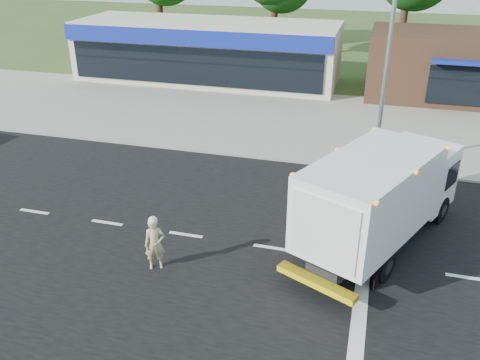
{
  "coord_description": "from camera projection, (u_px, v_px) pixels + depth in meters",
  "views": [
    {
      "loc": [
        2.78,
        -13.8,
        9.28
      ],
      "look_at": [
        -1.43,
        1.3,
        1.7
      ],
      "focal_mm": 38.0,
      "sensor_mm": 36.0,
      "label": 1
    }
  ],
  "objects": [
    {
      "name": "emergency_worker",
      "position": [
        155.0,
        243.0,
        15.33
      ],
      "size": [
        0.74,
        0.64,
        1.81
      ],
      "rotation": [
        0.0,
        0.0,
        0.46
      ],
      "color": "tan",
      "rests_on": "ground"
    },
    {
      "name": "road_asphalt",
      "position": [
        271.0,
        248.0,
        16.68
      ],
      "size": [
        60.0,
        14.0,
        0.02
      ],
      "primitive_type": "cube",
      "color": "black",
      "rests_on": "ground"
    },
    {
      "name": "parking_apron",
      "position": [
        324.0,
        116.0,
        28.82
      ],
      "size": [
        60.0,
        9.0,
        0.02
      ],
      "primitive_type": "cube",
      "color": "gray",
      "rests_on": "ground"
    },
    {
      "name": "brown_storefront",
      "position": [
        452.0,
        65.0,
        31.44
      ],
      "size": [
        10.0,
        6.7,
        4.0
      ],
      "color": "#382316",
      "rests_on": "ground"
    },
    {
      "name": "sidewalk",
      "position": [
        309.0,
        153.0,
        23.76
      ],
      "size": [
        60.0,
        2.4,
        0.12
      ],
      "primitive_type": "cube",
      "color": "gray",
      "rests_on": "ground"
    },
    {
      "name": "traffic_signal_pole",
      "position": [
        372.0,
        54.0,
        20.56
      ],
      "size": [
        3.51,
        0.25,
        8.0
      ],
      "color": "gray",
      "rests_on": "ground"
    },
    {
      "name": "retail_strip_mall",
      "position": [
        207.0,
        51.0,
        35.26
      ],
      "size": [
        18.0,
        6.2,
        4.0
      ],
      "color": "beige",
      "rests_on": "ground"
    },
    {
      "name": "ground",
      "position": [
        271.0,
        248.0,
        16.68
      ],
      "size": [
        120.0,
        120.0,
        0.0
      ],
      "primitive_type": "plane",
      "color": "#385123",
      "rests_on": "ground"
    },
    {
      "name": "ems_box_truck",
      "position": [
        382.0,
        193.0,
        15.99
      ],
      "size": [
        5.36,
        7.92,
        3.39
      ],
      "rotation": [
        0.0,
        0.0,
        1.13
      ],
      "color": "black",
      "rests_on": "ground"
    },
    {
      "name": "lane_markings",
      "position": [
        306.0,
        278.0,
        15.17
      ],
      "size": [
        55.2,
        7.0,
        0.01
      ],
      "color": "silver",
      "rests_on": "road_asphalt"
    }
  ]
}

